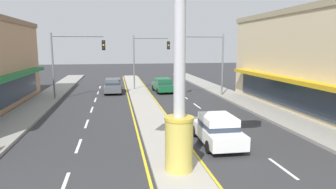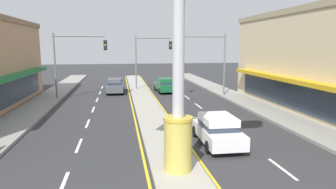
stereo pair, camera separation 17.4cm
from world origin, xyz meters
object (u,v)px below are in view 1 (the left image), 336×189
Objects in this scene: district_sign at (180,54)px; sedan_near_right_lane at (113,86)px; sedan_far_right_lane at (163,85)px; traffic_light_right_side at (206,54)px; traffic_light_median_far at (147,53)px; traffic_light_left_side at (72,54)px; sedan_near_left_lane at (217,129)px.

sedan_near_right_lane is at bearing 97.18° from district_sign.
sedan_near_right_lane is at bearing 175.96° from sedan_far_right_lane.
traffic_light_right_side is 7.93m from traffic_light_median_far.
traffic_light_median_far is at bearing 87.02° from district_sign.
traffic_light_right_side reaches higher than sedan_far_right_lane.
sedan_near_right_lane is at bearing 45.55° from traffic_light_left_side.
sedan_near_right_lane is 0.99× the size of sedan_far_right_lane.
traffic_light_right_side is 1.41× the size of sedan_far_right_lane.
district_sign is 18.11m from traffic_light_right_side.
traffic_light_right_side reaches higher than sedan_near_left_lane.
district_sign is 5.73m from sedan_near_left_lane.
traffic_light_left_side and traffic_light_right_side have the same top height.
traffic_light_median_far is 1.43× the size of sedan_near_right_lane.
sedan_near_right_lane is 18.98m from sedan_near_left_lane.
traffic_light_median_far is 5.44m from sedan_near_right_lane.
traffic_light_left_side is 17.43m from sedan_near_left_lane.
district_sign is 1.37× the size of traffic_light_right_side.
traffic_light_median_far is 20.24m from sedan_near_left_lane.
sedan_near_right_lane is 1.00× the size of sedan_near_left_lane.
sedan_near_right_lane is (-2.69, 21.38, -3.94)m from district_sign.
traffic_light_left_side reaches higher than sedan_near_left_lane.
district_sign is at bearing -130.25° from sedan_near_left_lane.
traffic_light_left_side is at bearing -134.45° from sedan_near_right_lane.
district_sign reaches higher than traffic_light_left_side.
sedan_near_left_lane is (-0.00, -17.82, 0.00)m from sedan_far_right_lane.
traffic_light_right_side is at bearing 75.43° from sedan_near_left_lane.
traffic_light_right_side is at bearing 69.71° from district_sign.
sedan_far_right_lane is at bearing 89.99° from sedan_near_left_lane.
traffic_light_right_side is (6.28, 16.98, -0.48)m from district_sign.
sedan_near_left_lane is at bearing -90.01° from sedan_far_right_lane.
sedan_near_right_lane is 5.40m from sedan_far_right_lane.
traffic_light_left_side is 10.16m from sedan_far_right_lane.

